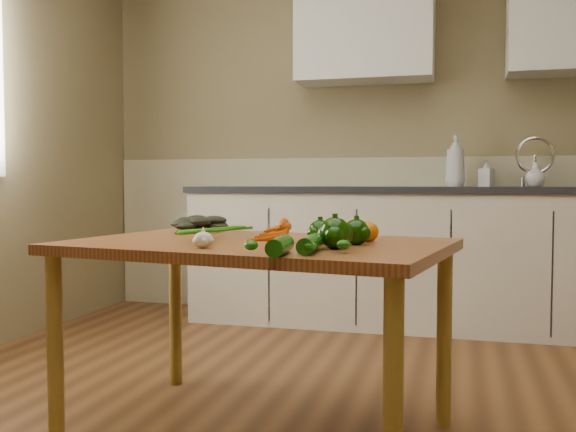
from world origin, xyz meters
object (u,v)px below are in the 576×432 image
(pepper_b, at_px, (356,232))
(zucchini_b, at_px, (280,246))
(garlic_bulb, at_px, (203,240))
(pepper_a, at_px, (320,232))
(tomato_a, at_px, (317,233))
(table, at_px, (257,263))
(carrot_bunch, at_px, (255,232))
(tomato_c, at_px, (368,232))
(soap_bottle_c, at_px, (535,174))
(pepper_c, at_px, (335,233))
(soap_bottle_b, at_px, (486,173))
(zucchini_a, at_px, (310,244))
(leafy_greens, at_px, (198,221))
(soap_bottle_a, at_px, (455,161))
(tomato_b, at_px, (352,231))

(pepper_b, xyz_separation_m, zucchini_b, (-0.17, -0.37, -0.02))
(garlic_bulb, height_order, pepper_a, pepper_a)
(tomato_a, bearing_deg, table, -158.46)
(carrot_bunch, relative_size, tomato_c, 3.13)
(soap_bottle_c, distance_m, zucchini_b, 2.64)
(carrot_bunch, relative_size, pepper_c, 2.46)
(soap_bottle_b, height_order, pepper_b, soap_bottle_b)
(pepper_c, bearing_deg, soap_bottle_b, 76.82)
(table, xyz_separation_m, pepper_b, (0.37, -0.03, 0.12))
(pepper_a, distance_m, tomato_a, 0.14)
(table, distance_m, pepper_c, 0.39)
(soap_bottle_b, bearing_deg, zucchini_a, -78.32)
(table, distance_m, tomato_a, 0.25)
(leafy_greens, xyz_separation_m, zucchini_a, (0.64, -0.63, -0.02))
(leafy_greens, distance_m, zucchini_b, 0.92)
(garlic_bulb, relative_size, zucchini_b, 0.36)
(garlic_bulb, relative_size, pepper_c, 0.63)
(pepper_a, xyz_separation_m, pepper_b, (0.12, 0.02, 0.00))
(tomato_a, xyz_separation_m, zucchini_a, (0.07, -0.39, -0.00))
(pepper_b, height_order, zucchini_a, pepper_b)
(tomato_a, height_order, zucchini_a, tomato_a)
(tomato_a, height_order, zucchini_b, tomato_a)
(leafy_greens, xyz_separation_m, zucchini_b, (0.57, -0.72, -0.02))
(zucchini_a, bearing_deg, soap_bottle_a, 80.57)
(pepper_b, distance_m, tomato_b, 0.16)
(garlic_bulb, height_order, zucchini_a, garlic_bulb)
(soap_bottle_c, height_order, tomato_a, soap_bottle_c)
(tomato_a, bearing_deg, tomato_c, -2.79)
(pepper_c, distance_m, tomato_a, 0.29)
(table, height_order, soap_bottle_c, soap_bottle_c)
(soap_bottle_a, height_order, pepper_b, soap_bottle_a)
(soap_bottle_c, relative_size, tomato_c, 1.94)
(soap_bottle_a, xyz_separation_m, tomato_b, (-0.34, -1.97, -0.32))
(soap_bottle_c, distance_m, tomato_c, 2.13)
(tomato_c, bearing_deg, carrot_bunch, -173.11)
(pepper_a, distance_m, zucchini_b, 0.35)
(zucchini_b, bearing_deg, tomato_c, 68.03)
(pepper_c, height_order, zucchini_a, pepper_c)
(tomato_b, bearing_deg, soap_bottle_c, 66.71)
(soap_bottle_c, xyz_separation_m, pepper_c, (-0.83, -2.23, -0.21))
(carrot_bunch, xyz_separation_m, garlic_bulb, (-0.08, -0.30, -0.01))
(table, distance_m, soap_bottle_a, 2.25)
(carrot_bunch, distance_m, zucchini_a, 0.44)
(pepper_a, bearing_deg, soap_bottle_a, 78.79)
(table, height_order, tomato_a, tomato_a)
(pepper_c, bearing_deg, soap_bottle_c, 69.53)
(garlic_bulb, relative_size, zucchini_a, 0.31)
(table, height_order, pepper_b, pepper_b)
(tomato_b, xyz_separation_m, zucchini_b, (-0.13, -0.53, -0.01))
(pepper_b, relative_size, tomato_b, 1.09)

